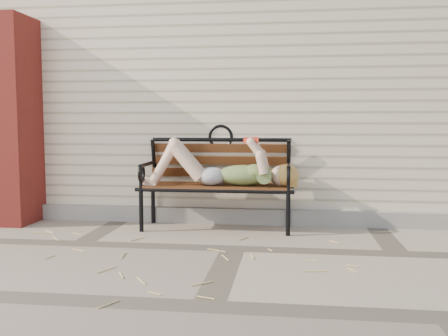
# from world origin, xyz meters

# --- Properties ---
(ground) EXTENTS (80.00, 80.00, 0.00)m
(ground) POSITION_xyz_m (0.00, 0.00, 0.00)
(ground) COLOR gray
(ground) RESTS_ON ground
(house_wall) EXTENTS (8.00, 4.00, 3.00)m
(house_wall) POSITION_xyz_m (0.00, 3.00, 1.50)
(house_wall) COLOR beige
(house_wall) RESTS_ON ground
(foundation_strip) EXTENTS (8.00, 0.10, 0.15)m
(foundation_strip) POSITION_xyz_m (0.00, 0.97, 0.07)
(foundation_strip) COLOR gray
(foundation_strip) RESTS_ON ground
(brick_pillar) EXTENTS (0.50, 0.50, 2.00)m
(brick_pillar) POSITION_xyz_m (-2.30, 0.75, 1.00)
(brick_pillar) COLOR #A62D25
(brick_pillar) RESTS_ON ground
(garden_bench) EXTENTS (1.50, 0.60, 0.97)m
(garden_bench) POSITION_xyz_m (-0.23, 0.80, 0.54)
(garden_bench) COLOR black
(garden_bench) RESTS_ON ground
(reading_woman) EXTENTS (1.41, 0.32, 0.44)m
(reading_woman) POSITION_xyz_m (-0.22, 0.68, 0.58)
(reading_woman) COLOR #0A4249
(reading_woman) RESTS_ON ground
(straw_scatter) EXTENTS (3.06, 1.75, 0.01)m
(straw_scatter) POSITION_xyz_m (-0.14, -0.38, 0.01)
(straw_scatter) COLOR tan
(straw_scatter) RESTS_ON ground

